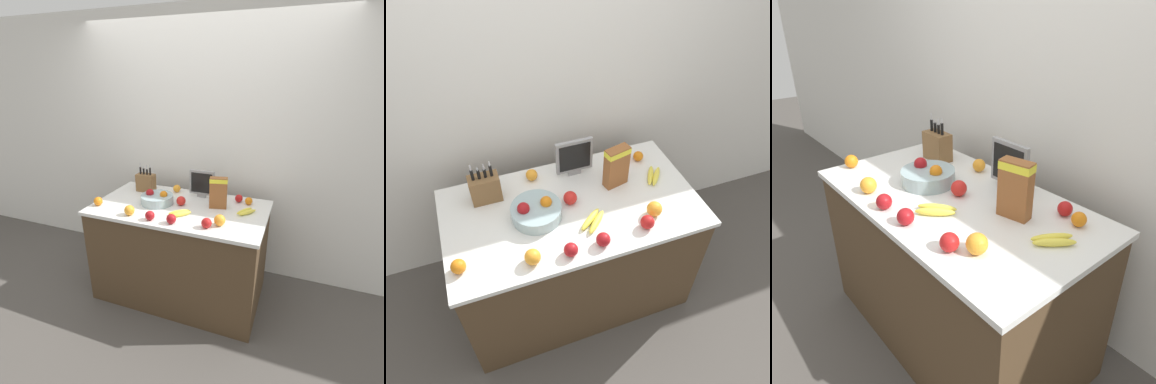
{
  "view_description": "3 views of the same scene",
  "coord_description": "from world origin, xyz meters",
  "views": [
    {
      "loc": [
        0.95,
        -2.22,
        1.99
      ],
      "look_at": [
        0.1,
        0.04,
        1.05
      ],
      "focal_mm": 28.0,
      "sensor_mm": 36.0,
      "label": 1
    },
    {
      "loc": [
        -0.49,
        -1.45,
        2.53
      ],
      "look_at": [
        0.05,
        0.04,
        0.97
      ],
      "focal_mm": 35.0,
      "sensor_mm": 36.0,
      "label": 2
    },
    {
      "loc": [
        1.32,
        -1.03,
        1.8
      ],
      "look_at": [
        0.05,
        0.02,
        0.96
      ],
      "focal_mm": 35.0,
      "sensor_mm": 36.0,
      "label": 3
    }
  ],
  "objects": [
    {
      "name": "cereal_box",
      "position": [
        0.32,
        0.09,
        1.06
      ],
      "size": [
        0.16,
        0.1,
        0.28
      ],
      "rotation": [
        0.0,
        0.0,
        0.22
      ],
      "color": "brown",
      "rests_on": "counter"
    },
    {
      "name": "fruit_bowl",
      "position": [
        -0.22,
        -0.01,
        0.96
      ],
      "size": [
        0.29,
        0.29,
        0.13
      ],
      "color": "#99B2B7",
      "rests_on": "counter"
    },
    {
      "name": "orange_back_center",
      "position": [
        -0.32,
        -0.31,
        0.95
      ],
      "size": [
        0.09,
        0.09,
        0.09
      ],
      "primitive_type": "sphere",
      "color": "orange",
      "rests_on": "counter"
    },
    {
      "name": "apple_rear",
      "position": [
        0.06,
        -0.33,
        0.95
      ],
      "size": [
        0.08,
        0.08,
        0.08
      ],
      "primitive_type": "sphere",
      "color": "#A31419",
      "rests_on": "counter"
    },
    {
      "name": "apple_near_bananas",
      "position": [
        0.0,
        0.03,
        0.95
      ],
      "size": [
        0.08,
        0.08,
        0.08
      ],
      "primitive_type": "sphere",
      "color": "red",
      "rests_on": "counter"
    },
    {
      "name": "apple_leftmost",
      "position": [
        -0.12,
        -0.33,
        0.95
      ],
      "size": [
        0.08,
        0.08,
        0.08
      ],
      "primitive_type": "sphere",
      "color": "#A31419",
      "rests_on": "counter"
    },
    {
      "name": "banana_bunch_right",
      "position": [
        0.57,
        0.06,
        0.93
      ],
      "size": [
        0.16,
        0.19,
        0.03
      ],
      "rotation": [
        0.0,
        0.0,
        4.12
      ],
      "color": "yellow",
      "rests_on": "counter"
    },
    {
      "name": "counter",
      "position": [
        0.0,
        0.0,
        0.46
      ],
      "size": [
        1.52,
        0.83,
        0.91
      ],
      "color": "#4C3823",
      "rests_on": "ground_plane"
    },
    {
      "name": "orange_mid_left",
      "position": [
        -0.16,
        0.31,
        0.95
      ],
      "size": [
        0.08,
        0.08,
        0.08
      ],
      "primitive_type": "sphere",
      "color": "orange",
      "rests_on": "counter"
    },
    {
      "name": "apple_rightmost",
      "position": [
        0.47,
        0.28,
        0.95
      ],
      "size": [
        0.07,
        0.07,
        0.07
      ],
      "primitive_type": "sphere",
      "color": "red",
      "rests_on": "counter"
    },
    {
      "name": "orange_near_bowl",
      "position": [
        0.56,
        0.25,
        0.95
      ],
      "size": [
        0.07,
        0.07,
        0.07
      ],
      "primitive_type": "sphere",
      "color": "orange",
      "rests_on": "counter"
    },
    {
      "name": "orange_front_right",
      "position": [
        -0.69,
        -0.24,
        0.95
      ],
      "size": [
        0.08,
        0.08,
        0.08
      ],
      "primitive_type": "sphere",
      "color": "orange",
      "rests_on": "counter"
    },
    {
      "name": "ground_plane",
      "position": [
        0.0,
        0.0,
        0.0
      ],
      "size": [
        14.0,
        14.0,
        0.0
      ],
      "primitive_type": "plane",
      "color": "#514C47"
    },
    {
      "name": "wall_back",
      "position": [
        0.0,
        0.63,
        1.3
      ],
      "size": [
        9.0,
        0.06,
        2.6
      ],
      "color": "silver",
      "rests_on": "ground_plane"
    },
    {
      "name": "banana_bunch_left",
      "position": [
        0.07,
        -0.17,
        0.93
      ],
      "size": [
        0.19,
        0.19,
        0.04
      ],
      "rotation": [
        0.0,
        0.0,
        0.7
      ],
      "color": "yellow",
      "rests_on": "counter"
    },
    {
      "name": "knife_block",
      "position": [
        -0.46,
        0.23,
        1.0
      ],
      "size": [
        0.18,
        0.1,
        0.28
      ],
      "color": "brown",
      "rests_on": "counter"
    },
    {
      "name": "apple_middle",
      "position": [
        0.34,
        -0.3,
        0.95
      ],
      "size": [
        0.08,
        0.08,
        0.08
      ],
      "primitive_type": "sphere",
      "color": "red",
      "rests_on": "counter"
    },
    {
      "name": "orange_front_center",
      "position": [
        0.43,
        -0.22,
        0.96
      ],
      "size": [
        0.09,
        0.09,
        0.09
      ],
      "primitive_type": "sphere",
      "color": "orange",
      "rests_on": "counter"
    },
    {
      "name": "small_monitor",
      "position": [
        0.11,
        0.27,
        1.05
      ],
      "size": [
        0.24,
        0.03,
        0.26
      ],
      "color": "gray",
      "rests_on": "counter"
    }
  ]
}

